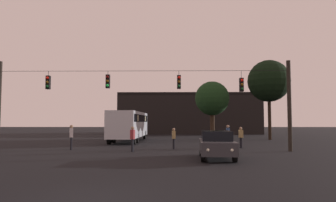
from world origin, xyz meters
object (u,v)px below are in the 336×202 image
(car_near_right, at_px, (216,144))
(pedestrian_crossing_left, at_px, (71,135))
(pedestrian_crossing_center, at_px, (133,137))
(city_bus, at_px, (129,123))
(pedestrian_near_bus, at_px, (228,135))
(tree_left_silhouette, at_px, (269,81))
(car_far_left, at_px, (130,131))
(pedestrian_crossing_right, at_px, (241,136))
(tree_behind_building, at_px, (212,99))
(pedestrian_trailing, at_px, (174,137))

(car_near_right, bearing_deg, pedestrian_crossing_left, 151.59)
(pedestrian_crossing_left, distance_m, pedestrian_crossing_center, 4.85)
(city_bus, xyz_separation_m, pedestrian_crossing_left, (-2.89, -9.46, -0.84))
(pedestrian_near_bus, relative_size, tree_left_silhouette, 0.20)
(car_far_left, bearing_deg, pedestrian_crossing_right, -59.26)
(city_bus, bearing_deg, tree_behind_building, 21.80)
(car_near_right, distance_m, pedestrian_crossing_right, 7.41)
(car_far_left, distance_m, pedestrian_trailing, 20.59)
(pedestrian_crossing_left, bearing_deg, pedestrian_near_bus, 10.96)
(city_bus, distance_m, tree_behind_building, 10.04)
(pedestrian_crossing_center, relative_size, pedestrian_crossing_right, 1.06)
(pedestrian_near_bus, xyz_separation_m, tree_behind_building, (0.12, 10.77, 3.63))
(car_far_left, bearing_deg, car_near_right, -71.97)
(city_bus, xyz_separation_m, car_near_right, (6.89, -14.75, -1.07))
(city_bus, xyz_separation_m, tree_behind_building, (8.96, 3.58, 2.76))
(pedestrian_trailing, xyz_separation_m, tree_left_silhouette, (10.80, 12.06, 5.73))
(pedestrian_crossing_left, height_order, tree_behind_building, tree_behind_building)
(pedestrian_crossing_right, bearing_deg, pedestrian_crossing_left, -172.92)
(tree_behind_building, bearing_deg, tree_left_silhouette, -3.27)
(pedestrian_crossing_left, xyz_separation_m, tree_behind_building, (11.85, 13.04, 3.61))
(pedestrian_crossing_left, bearing_deg, tree_left_silhouette, 34.82)
(tree_behind_building, bearing_deg, pedestrian_near_bus, -90.62)
(city_bus, relative_size, car_far_left, 2.47)
(pedestrian_crossing_left, height_order, pedestrian_crossing_right, pedestrian_crossing_left)
(pedestrian_trailing, height_order, tree_behind_building, tree_behind_building)
(car_far_left, xyz_separation_m, pedestrian_crossing_left, (-1.44, -20.32, 0.23))
(city_bus, distance_m, tree_left_silhouette, 16.38)
(pedestrian_crossing_left, relative_size, tree_behind_building, 0.27)
(car_near_right, height_order, tree_behind_building, tree_behind_building)
(city_bus, height_order, pedestrian_near_bus, city_bus)
(pedestrian_trailing, relative_size, tree_behind_building, 0.23)
(car_near_right, relative_size, pedestrian_crossing_right, 2.74)
(pedestrian_crossing_center, distance_m, pedestrian_trailing, 3.45)
(pedestrian_crossing_left, xyz_separation_m, pedestrian_trailing, (7.43, 0.62, -0.15))
(pedestrian_near_bus, bearing_deg, city_bus, 140.91)
(car_far_left, distance_m, tree_left_silhouette, 19.34)
(pedestrian_crossing_center, distance_m, tree_left_silhouette, 20.36)
(city_bus, height_order, tree_left_silhouette, tree_left_silhouette)
(pedestrian_crossing_center, xyz_separation_m, pedestrian_crossing_right, (7.96, 2.97, -0.06))
(car_near_right, xyz_separation_m, tree_behind_building, (2.07, 18.33, 3.83))
(pedestrian_crossing_right, distance_m, tree_behind_building, 12.09)
(tree_left_silhouette, bearing_deg, car_far_left, 155.53)
(car_far_left, bearing_deg, pedestrian_trailing, -73.08)
(city_bus, height_order, pedestrian_trailing, city_bus)
(city_bus, relative_size, pedestrian_trailing, 7.11)
(pedestrian_crossing_right, bearing_deg, tree_left_silhouette, 63.12)
(car_far_left, height_order, pedestrian_near_bus, pedestrian_near_bus)
(pedestrian_near_bus, bearing_deg, pedestrian_crossing_right, -39.33)
(pedestrian_trailing, distance_m, tree_left_silhouette, 17.17)
(pedestrian_near_bus, bearing_deg, pedestrian_crossing_center, -152.61)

